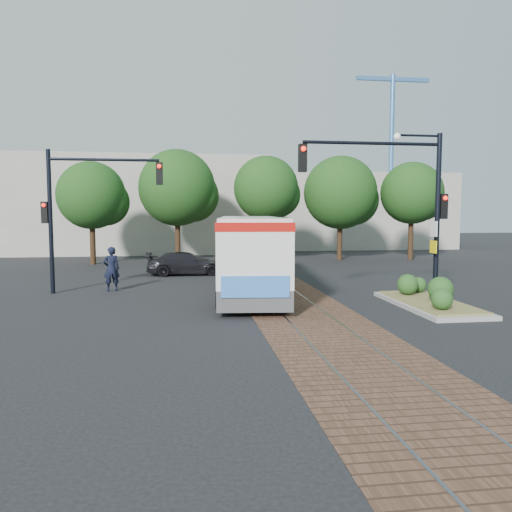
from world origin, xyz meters
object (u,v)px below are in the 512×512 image
Objects in this scene: city_bus at (250,250)px; traffic_island at (429,297)px; officer at (111,269)px; signal_pole_main at (406,191)px; signal_pole_left at (78,201)px; parked_car at (186,263)px.

traffic_island is (5.99, -4.67, -1.45)m from city_bus.
signal_pole_main is at bearing 136.43° from officer.
signal_pole_left is at bearing 158.55° from signal_pole_main.
city_bus reaches higher than parked_car.
signal_pole_left is (-7.20, 0.23, 2.08)m from city_bus.
parked_car is (4.43, 5.60, -3.24)m from signal_pole_left.
officer is (-11.95, 5.22, 0.63)m from traffic_island.
city_bus reaches higher than traffic_island.
parked_car is (-7.80, 10.40, -3.53)m from signal_pole_main.
signal_pole_left reaches higher than officer.
city_bus is 6.55m from parked_car.
officer is at bearing -179.84° from city_bus.
traffic_island is 1.21× the size of parked_car.
signal_pole_left is (-12.23, 4.80, -0.29)m from signal_pole_main.
signal_pole_main is (5.03, -4.58, 2.37)m from city_bus.
city_bus is 7.20m from signal_pole_main.
city_bus is 2.02× the size of signal_pole_left.
signal_pole_main is at bearing 174.64° from traffic_island.
signal_pole_main is at bearing -145.01° from parked_car.
city_bus is 6.30× the size of officer.
parked_car reaches higher than traffic_island.
signal_pole_left reaches higher than parked_car.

